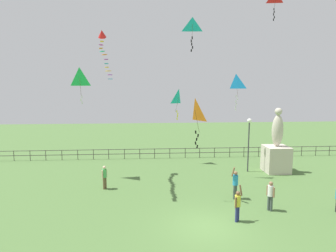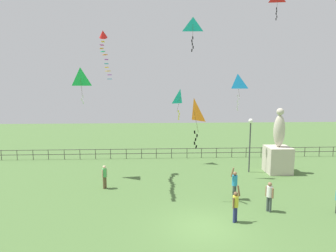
# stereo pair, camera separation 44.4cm
# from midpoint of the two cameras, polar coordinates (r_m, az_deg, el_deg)

# --- Properties ---
(ground_plane) EXTENTS (80.00, 80.00, 0.00)m
(ground_plane) POSITION_cam_midpoint_polar(r_m,az_deg,el_deg) (15.66, 7.79, -18.58)
(ground_plane) COLOR #4C7038
(statue_monument) EXTENTS (1.85, 1.85, 5.14)m
(statue_monument) POSITION_cam_midpoint_polar(r_m,az_deg,el_deg) (25.41, 20.66, -4.87)
(statue_monument) COLOR beige
(statue_monument) RESTS_ON ground_plane
(lamppost) EXTENTS (0.36, 0.36, 4.31)m
(lamppost) POSITION_cam_midpoint_polar(r_m,az_deg,el_deg) (24.50, 15.87, -1.35)
(lamppost) COLOR #38383D
(lamppost) RESTS_ON ground_plane
(person_0) EXTENTS (0.32, 0.40, 1.59)m
(person_0) POSITION_cam_midpoint_polar(r_m,az_deg,el_deg) (20.77, -11.37, -9.17)
(person_0) COLOR brown
(person_0) RESTS_ON ground_plane
(person_2) EXTENTS (0.46, 0.39, 1.89)m
(person_2) POSITION_cam_midpoint_polar(r_m,az_deg,el_deg) (16.09, 13.50, -14.27)
(person_2) COLOR navy
(person_2) RESTS_ON ground_plane
(person_3) EXTENTS (0.51, 0.44, 2.05)m
(person_3) POSITION_cam_midpoint_polar(r_m,az_deg,el_deg) (18.99, 13.21, -10.52)
(person_3) COLOR #3F4C47
(person_3) RESTS_ON ground_plane
(person_4) EXTENTS (0.32, 0.44, 1.68)m
(person_4) POSITION_cam_midpoint_polar(r_m,az_deg,el_deg) (17.82, 19.41, -12.23)
(person_4) COLOR #3F4C47
(person_4) RESTS_ON ground_plane
(kite_0) EXTENTS (1.12, 1.24, 2.54)m
(kite_0) POSITION_cam_midpoint_polar(r_m,az_deg,el_deg) (22.40, -15.73, 8.65)
(kite_0) COLOR #1EB759
(kite_1) EXTENTS (1.10, 0.43, 2.39)m
(kite_1) POSITION_cam_midpoint_polar(r_m,az_deg,el_deg) (22.44, 5.36, 18.53)
(kite_1) COLOR #19B2B2
(kite_2) EXTENTS (1.18, 0.81, 3.04)m
(kite_2) POSITION_cam_midpoint_polar(r_m,az_deg,el_deg) (25.98, 13.55, 8.00)
(kite_2) COLOR #198CD1
(kite_4) EXTENTS (0.81, 0.95, 2.96)m
(kite_4) POSITION_cam_midpoint_polar(r_m,az_deg,el_deg) (17.37, 5.66, 2.73)
(kite_4) COLOR orange
(kite_5) EXTENTS (0.93, 0.90, 2.68)m
(kite_5) POSITION_cam_midpoint_polar(r_m,az_deg,el_deg) (25.81, 2.84, 5.37)
(kite_5) COLOR #19B2B2
(streamer_kite) EXTENTS (1.60, 6.03, 3.82)m
(streamer_kite) POSITION_cam_midpoint_polar(r_m,az_deg,el_deg) (23.27, -11.62, 16.09)
(streamer_kite) COLOR red
(waterfront_railing) EXTENTS (36.05, 0.06, 0.95)m
(waterfront_railing) POSITION_cam_midpoint_polar(r_m,az_deg,el_deg) (28.58, 2.18, -4.89)
(waterfront_railing) COLOR #4C4742
(waterfront_railing) RESTS_ON ground_plane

